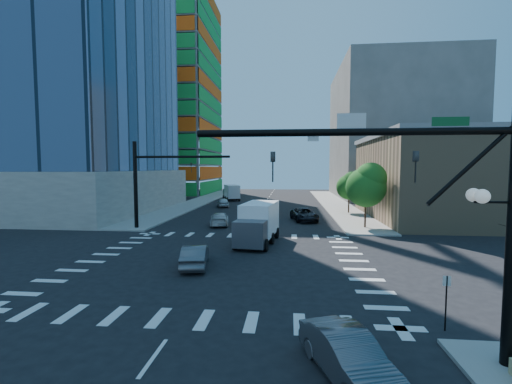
# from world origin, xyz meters

# --- Properties ---
(ground) EXTENTS (160.00, 160.00, 0.00)m
(ground) POSITION_xyz_m (0.00, 0.00, 0.00)
(ground) COLOR black
(ground) RESTS_ON ground
(road_markings) EXTENTS (20.00, 20.00, 0.01)m
(road_markings) POSITION_xyz_m (0.00, 0.00, 0.01)
(road_markings) COLOR silver
(road_markings) RESTS_ON ground
(sidewalk_ne) EXTENTS (5.00, 60.00, 0.15)m
(sidewalk_ne) POSITION_xyz_m (12.50, 40.00, 0.07)
(sidewalk_ne) COLOR #9C9B94
(sidewalk_ne) RESTS_ON ground
(sidewalk_nw) EXTENTS (5.00, 60.00, 0.15)m
(sidewalk_nw) POSITION_xyz_m (-12.50, 40.00, 0.07)
(sidewalk_nw) COLOR #9C9B94
(sidewalk_nw) RESTS_ON ground
(construction_building) EXTENTS (25.16, 34.50, 70.60)m
(construction_building) POSITION_xyz_m (-27.41, 61.93, 24.61)
(construction_building) COLOR slate
(construction_building) RESTS_ON ground
(commercial_building) EXTENTS (20.50, 22.50, 10.60)m
(commercial_building) POSITION_xyz_m (25.00, 22.00, 5.31)
(commercial_building) COLOR #A3835F
(commercial_building) RESTS_ON ground
(bg_building_ne) EXTENTS (24.00, 30.00, 28.00)m
(bg_building_ne) POSITION_xyz_m (27.00, 55.00, 14.00)
(bg_building_ne) COLOR #615D57
(bg_building_ne) RESTS_ON ground
(signal_mast_se) EXTENTS (10.51, 2.48, 9.00)m
(signal_mast_se) POSITION_xyz_m (10.60, -11.50, 5.01)
(signal_mast_se) COLOR black
(signal_mast_se) RESTS_ON sidewalk_se
(signal_mast_nw) EXTENTS (10.20, 0.40, 9.00)m
(signal_mast_nw) POSITION_xyz_m (-10.00, 11.50, 5.49)
(signal_mast_nw) COLOR black
(signal_mast_nw) RESTS_ON sidewalk_nw
(tree_south) EXTENTS (4.16, 4.16, 6.82)m
(tree_south) POSITION_xyz_m (12.63, 13.90, 4.69)
(tree_south) COLOR #382316
(tree_south) RESTS_ON sidewalk_ne
(tree_north) EXTENTS (3.54, 3.52, 5.78)m
(tree_north) POSITION_xyz_m (12.93, 25.90, 3.99)
(tree_north) COLOR #382316
(tree_north) RESTS_ON sidewalk_ne
(no_parking_sign) EXTENTS (0.30, 0.06, 2.20)m
(no_parking_sign) POSITION_xyz_m (10.70, -9.00, 1.38)
(no_parking_sign) COLOR black
(no_parking_sign) RESTS_ON ground
(car_nb_right) EXTENTS (2.94, 4.52, 1.41)m
(car_nb_right) POSITION_xyz_m (6.36, -12.49, 0.70)
(car_nb_right) COLOR #515257
(car_nb_right) RESTS_ON ground
(car_nb_far) EXTENTS (3.62, 5.99, 1.56)m
(car_nb_far) POSITION_xyz_m (6.31, 18.70, 0.78)
(car_nb_far) COLOR black
(car_nb_far) RESTS_ON ground
(car_sb_near) EXTENTS (2.89, 5.23, 1.44)m
(car_sb_near) POSITION_xyz_m (-3.27, 14.60, 0.72)
(car_sb_near) COLOR silver
(car_sb_near) RESTS_ON ground
(car_sb_mid) EXTENTS (2.89, 4.72, 1.50)m
(car_sb_mid) POSITION_xyz_m (-6.38, 32.36, 0.75)
(car_sb_mid) COLOR #B8BCC1
(car_sb_mid) RESTS_ON ground
(car_sb_cross) EXTENTS (2.28, 4.59, 1.44)m
(car_sb_cross) POSITION_xyz_m (-1.53, -1.42, 0.72)
(car_sb_cross) COLOR #55555A
(car_sb_cross) RESTS_ON ground
(box_truck_near) EXTENTS (3.55, 6.75, 3.38)m
(box_truck_near) POSITION_xyz_m (1.83, 5.67, 1.50)
(box_truck_near) COLOR black
(box_truck_near) RESTS_ON ground
(box_truck_far) EXTENTS (4.39, 6.33, 3.06)m
(box_truck_far) POSITION_xyz_m (-7.05, 43.95, 1.35)
(box_truck_far) COLOR black
(box_truck_far) RESTS_ON ground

